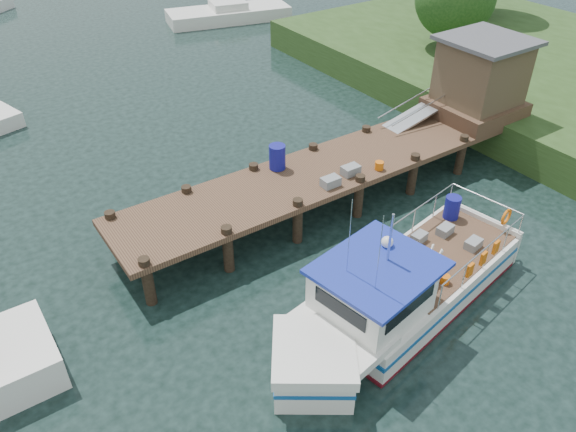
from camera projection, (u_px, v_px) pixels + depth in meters
ground_plane at (287, 216)px, 19.17m from camera, size 160.00×160.00×0.00m
dock at (432, 110)px, 20.86m from camera, size 16.60×3.00×4.78m
lobster_boat at (396, 294)px, 14.90m from camera, size 9.24×4.02×4.41m
moored_c at (229, 13)px, 37.33m from camera, size 8.42×4.46×1.26m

